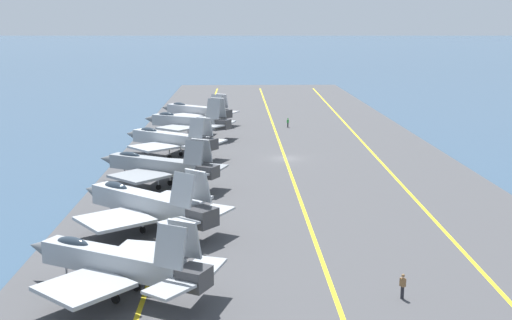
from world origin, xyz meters
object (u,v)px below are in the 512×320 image
(parked_jet_third, at_px, (158,166))
(crew_green_vest, at_px, (288,122))
(parked_jet_sixth, at_px, (196,111))
(parked_jet_second, at_px, (146,203))
(parked_jet_fifth, at_px, (187,121))
(parked_jet_nearest, at_px, (116,262))
(crew_brown_vest, at_px, (403,285))
(parked_jet_fourth, at_px, (170,139))

(parked_jet_third, height_order, crew_green_vest, parked_jet_third)
(parked_jet_third, relative_size, parked_jet_sixth, 1.03)
(parked_jet_second, height_order, parked_jet_third, parked_jet_second)
(parked_jet_third, bearing_deg, parked_jet_fifth, -1.62)
(parked_jet_nearest, height_order, parked_jet_fifth, parked_jet_fifth)
(crew_brown_vest, bearing_deg, crew_green_vest, 1.59)
(parked_jet_fourth, relative_size, parked_jet_fifth, 0.97)
(parked_jet_fourth, bearing_deg, crew_brown_vest, -156.82)
(parked_jet_third, xyz_separation_m, parked_jet_fourth, (16.97, 0.34, 0.01))
(parked_jet_nearest, relative_size, parked_jet_second, 0.97)
(parked_jet_second, relative_size, crew_brown_vest, 8.64)
(parked_jet_fourth, relative_size, parked_jet_sixth, 1.00)
(parked_jet_third, bearing_deg, crew_green_vest, -23.22)
(crew_green_vest, bearing_deg, parked_jet_third, 156.78)
(parked_jet_third, height_order, parked_jet_fifth, parked_jet_fifth)
(parked_jet_fifth, bearing_deg, parked_jet_nearest, 179.81)
(parked_jet_third, distance_m, parked_jet_sixth, 47.32)
(parked_jet_fourth, bearing_deg, parked_jet_third, -178.87)
(parked_jet_nearest, xyz_separation_m, parked_jet_sixth, (77.46, -0.66, 0.06))
(parked_jet_sixth, bearing_deg, parked_jet_third, 178.34)
(crew_green_vest, bearing_deg, parked_jet_sixth, 74.64)
(parked_jet_third, xyz_separation_m, crew_green_vest, (42.65, -18.30, -1.56))
(parked_jet_third, height_order, parked_jet_fourth, parked_jet_fourth)
(parked_jet_second, distance_m, parked_jet_sixth, 62.48)
(parked_jet_third, height_order, parked_jet_sixth, parked_jet_third)
(parked_jet_second, xyz_separation_m, crew_green_vest, (57.83, -17.63, -1.37))
(parked_jet_fourth, relative_size, crew_green_vest, 9.00)
(parked_jet_fifth, bearing_deg, parked_jet_sixth, -1.74)
(parked_jet_fourth, distance_m, crew_green_vest, 31.77)
(parked_jet_second, relative_size, parked_jet_fifth, 0.98)
(parked_jet_nearest, height_order, parked_jet_second, parked_jet_second)
(parked_jet_second, height_order, parked_jet_fourth, parked_jet_second)
(parked_jet_nearest, bearing_deg, crew_green_vest, -13.58)
(parked_jet_second, height_order, crew_brown_vest, parked_jet_second)
(parked_jet_sixth, bearing_deg, parked_jet_fifth, 178.26)
(parked_jet_sixth, bearing_deg, parked_jet_fourth, 176.78)
(parked_jet_second, height_order, parked_jet_fifth, parked_jet_fifth)
(crew_green_vest, bearing_deg, parked_jet_fifth, 120.53)
(parked_jet_third, xyz_separation_m, parked_jet_fifth, (32.40, -0.92, 0.20))
(parked_jet_second, xyz_separation_m, parked_jet_sixth, (62.48, -0.70, 0.14))
(parked_jet_sixth, xyz_separation_m, crew_brown_vest, (-78.67, -18.99, -1.47))
(crew_brown_vest, height_order, crew_green_vest, crew_brown_vest)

